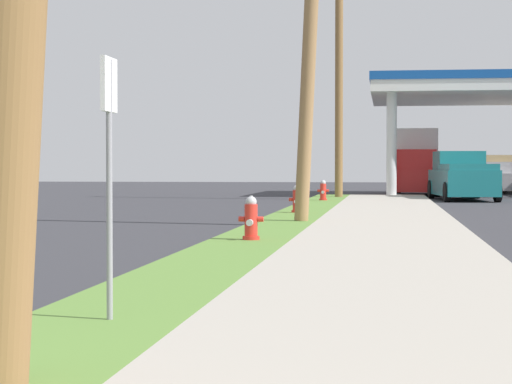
{
  "coord_description": "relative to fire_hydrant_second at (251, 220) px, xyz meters",
  "views": [
    {
      "loc": [
        3.01,
        -3.25,
        1.36
      ],
      "look_at": [
        0.76,
        13.51,
        0.92
      ],
      "focal_mm": 68.81,
      "sensor_mm": 36.0,
      "label": 1
    }
  ],
  "objects": [
    {
      "name": "car_silver_by_near_pump",
      "position": [
        7.49,
        34.15,
        0.28
      ],
      "size": [
        2.18,
        4.6,
        1.57
      ],
      "color": "#BCBCC1",
      "rests_on": "ground"
    },
    {
      "name": "street_sign_post",
      "position": [
        0.05,
        -8.68,
        1.19
      ],
      "size": [
        0.05,
        0.36,
        2.12
      ],
      "color": "gray",
      "rests_on": "grass_verge"
    },
    {
      "name": "truck_teal_at_forecourt",
      "position": [
        5.26,
        23.56,
        0.47
      ],
      "size": [
        2.58,
        5.56,
        1.97
      ],
      "color": "#197075",
      "rests_on": "ground"
    },
    {
      "name": "fire_hydrant_third",
      "position": [
        -0.13,
        9.82,
        0.0
      ],
      "size": [
        0.42,
        0.37,
        0.74
      ],
      "color": "red",
      "rests_on": "grass_verge"
    },
    {
      "name": "truck_tan_at_far_bay",
      "position": [
        8.2,
        37.96,
        0.47
      ],
      "size": [
        2.38,
        5.5,
        1.97
      ],
      "color": "tan",
      "rests_on": "ground"
    },
    {
      "name": "truck_red_on_apron",
      "position": [
        3.68,
        30.65,
        1.04
      ],
      "size": [
        2.42,
        6.49,
        3.11
      ],
      "color": "red",
      "rests_on": "ground"
    },
    {
      "name": "utility_pole_background",
      "position": [
        0.33,
        23.41,
        4.91
      ],
      "size": [
        0.99,
        1.15,
        10.29
      ],
      "color": "olive",
      "rests_on": "grass_verge"
    },
    {
      "name": "utility_pole_midground",
      "position": [
        0.56,
        5.75,
        4.37
      ],
      "size": [
        1.36,
        0.66,
        9.22
      ],
      "color": "#937047",
      "rests_on": "grass_verge"
    },
    {
      "name": "fire_hydrant_second",
      "position": [
        0.0,
        0.0,
        0.0
      ],
      "size": [
        0.42,
        0.38,
        0.74
      ],
      "color": "red",
      "rests_on": "grass_verge"
    },
    {
      "name": "fire_hydrant_fourth",
      "position": [
        -0.04,
        19.37,
        0.0
      ],
      "size": [
        0.42,
        0.38,
        0.74
      ],
      "color": "red",
      "rests_on": "grass_verge"
    }
  ]
}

